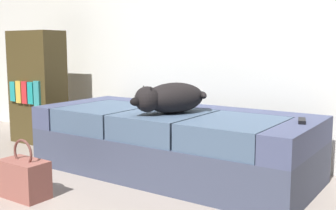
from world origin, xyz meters
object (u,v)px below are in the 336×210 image
(couch, at_px, (172,142))
(tv_remote, at_px, (302,121))
(dog_dark, at_px, (170,98))
(bookshelf, at_px, (38,87))
(handbag, at_px, (24,178))

(couch, bearing_deg, tv_remote, 3.80)
(dog_dark, distance_m, tv_remote, 0.91)
(tv_remote, xyz_separation_m, bookshelf, (-2.61, 0.05, 0.06))
(tv_remote, height_order, handbag, tv_remote)
(couch, xyz_separation_m, bookshelf, (-1.67, 0.11, 0.31))
(tv_remote, bearing_deg, couch, 166.51)
(handbag, bearing_deg, tv_remote, 35.61)
(couch, height_order, dog_dark, dog_dark)
(tv_remote, bearing_deg, handbag, -161.68)
(couch, xyz_separation_m, handbag, (-0.48, -0.96, -0.11))
(dog_dark, distance_m, handbag, 1.11)
(tv_remote, relative_size, handbag, 0.40)
(dog_dark, xyz_separation_m, tv_remote, (0.89, 0.17, -0.10))
(couch, relative_size, tv_remote, 13.96)
(tv_remote, bearing_deg, bookshelf, 161.61)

